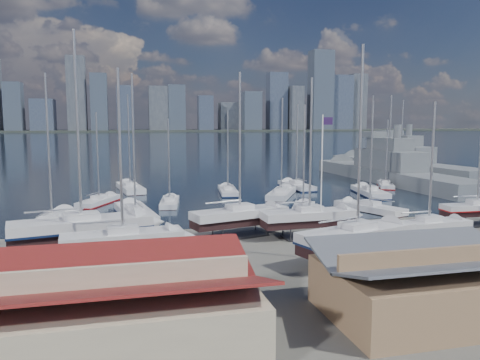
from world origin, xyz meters
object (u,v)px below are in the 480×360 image
object	(u,v)px
naval_ship_east	(388,173)
naval_ship_west	(400,165)
sailboat_cradle_0	(82,228)
car_a	(218,279)
flagpole	(323,168)

from	to	relation	value
naval_ship_east	naval_ship_west	size ratio (longest dim) A/B	1.00
sailboat_cradle_0	car_a	world-z (taller)	sailboat_cradle_0
sailboat_cradle_0	naval_ship_west	size ratio (longest dim) A/B	0.41
car_a	flagpole	bearing A→B (deg)	41.56
naval_ship_east	naval_ship_west	xyz separation A→B (m)	(12.60, 15.56, -0.00)
naval_ship_west	flagpole	world-z (taller)	naval_ship_west
car_a	sailboat_cradle_0	bearing A→B (deg)	130.26
sailboat_cradle_0	naval_ship_east	bearing A→B (deg)	24.07
sailboat_cradle_0	naval_ship_west	xyz separation A→B (m)	(65.78, 53.62, -0.57)
flagpole	naval_ship_east	bearing A→B (deg)	51.28
sailboat_cradle_0	naval_ship_west	world-z (taller)	sailboat_cradle_0
naval_ship_west	car_a	world-z (taller)	naval_ship_west
naval_ship_east	sailboat_cradle_0	bearing A→B (deg)	123.85
car_a	naval_ship_west	bearing A→B (deg)	49.24
sailboat_cradle_0	flagpole	size ratio (longest dim) A/B	1.57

